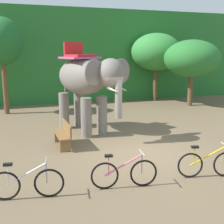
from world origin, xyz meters
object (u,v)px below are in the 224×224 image
at_px(tree_far_right, 156,52).
at_px(tree_center_left, 192,59).
at_px(bike_white, 27,183).
at_px(elephant, 86,81).
at_px(wooden_bench, 64,134).
at_px(tree_center_right, 2,42).
at_px(bike_yellow, 208,164).
at_px(bike_pink, 124,173).

xyz_separation_m(tree_far_right, tree_center_left, (1.27, -2.38, -0.40)).
height_order(tree_center_left, bike_white, tree_center_left).
distance_m(elephant, wooden_bench, 2.64).
relative_size(tree_center_right, bike_yellow, 3.09).
distance_m(tree_center_right, bike_pink, 11.47).
xyz_separation_m(tree_center_right, bike_yellow, (5.36, -10.64, -3.49)).
bearing_deg(wooden_bench, bike_pink, -76.62).
height_order(bike_white, bike_yellow, same).
xyz_separation_m(tree_center_right, tree_far_right, (9.75, 1.40, -0.55)).
xyz_separation_m(elephant, bike_white, (-2.68, -5.19, -1.82)).
distance_m(bike_white, bike_pink, 2.36).
relative_size(bike_white, bike_pink, 1.00).
xyz_separation_m(elephant, bike_yellow, (2.07, -5.48, -1.82)).
bearing_deg(tree_center_left, tree_center_right, 174.91).
distance_m(elephant, bike_white, 6.12).
height_order(tree_far_right, bike_pink, tree_far_right).
bearing_deg(bike_white, tree_center_left, 41.96).
relative_size(tree_far_right, bike_white, 2.72).
bearing_deg(bike_pink, tree_center_left, 49.80).
xyz_separation_m(tree_far_right, wooden_bench, (-7.70, -8.13, -2.85)).
bearing_deg(elephant, bike_pink, -93.53).
relative_size(tree_center_right, tree_center_left, 1.26).
distance_m(tree_center_left, elephant, 8.82).
bearing_deg(bike_yellow, bike_pink, 177.30).
bearing_deg(bike_white, bike_pink, -4.30).
bearing_deg(bike_pink, tree_center_right, 105.70).
height_order(tree_center_right, bike_pink, tree_center_right).
bearing_deg(tree_center_right, wooden_bench, -73.01).
bearing_deg(bike_white, tree_center_right, 93.37).
height_order(tree_center_right, bike_white, tree_center_right).
bearing_deg(tree_center_right, bike_yellow, -63.25).
relative_size(tree_center_left, bike_white, 2.42).
relative_size(tree_center_right, bike_white, 3.05).
height_order(tree_center_left, wooden_bench, tree_center_left).
bearing_deg(bike_white, tree_far_right, 52.11).
height_order(bike_white, bike_pink, same).
distance_m(tree_center_left, bike_yellow, 11.48).
xyz_separation_m(bike_yellow, wooden_bench, (-3.31, 3.91, 0.09)).
relative_size(bike_white, bike_yellow, 1.01).
relative_size(tree_center_right, elephant, 1.23).
relative_size(tree_center_left, wooden_bench, 2.72).
bearing_deg(tree_far_right, bike_pink, -119.67).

